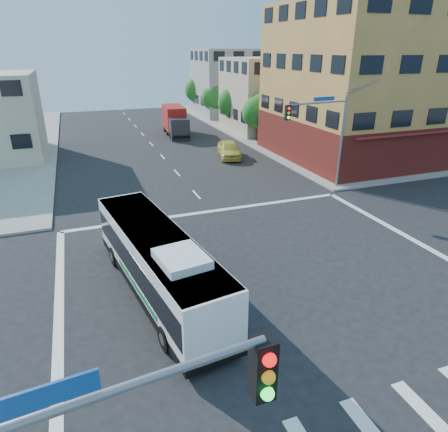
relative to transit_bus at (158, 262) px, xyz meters
name	(u,v)px	position (x,y,z in m)	size (l,w,h in m)	color
ground	(276,284)	(5.24, -1.10, -1.59)	(120.00, 120.00, 0.00)	black
sidewalk_ne	(378,120)	(40.24, 33.90, -1.52)	(50.00, 50.00, 0.15)	gray
corner_building_ne	(376,95)	(25.22, 17.38, 4.29)	(18.10, 15.44, 14.00)	#C48A46
building_east_near	(275,95)	(22.22, 32.88, 2.91)	(12.06, 10.06, 9.00)	tan
building_east_far	(235,82)	(22.22, 46.88, 3.41)	(12.06, 10.06, 10.00)	#999994
signal_mast_ne	(325,125)	(14.32, 9.52, 3.39)	(7.91, 1.13, 8.07)	gray
street_tree_a	(259,110)	(17.14, 26.83, 1.99)	(3.60, 3.60, 5.53)	#362113
street_tree_b	(233,101)	(17.14, 34.83, 2.16)	(3.80, 3.80, 5.79)	#362113
street_tree_c	(213,96)	(17.14, 42.83, 1.87)	(3.40, 3.40, 5.29)	#362113
street_tree_d	(198,89)	(17.14, 50.83, 2.29)	(4.00, 4.00, 6.03)	#362113
transit_bus	(158,262)	(0.00, 0.00, 0.00)	(4.00, 11.24, 3.26)	black
box_truck	(175,122)	(9.09, 33.88, 0.07)	(2.83, 7.79, 3.44)	#29282E
parked_car	(229,149)	(11.39, 21.25, -0.76)	(1.96, 4.88, 1.66)	#DFCD4B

